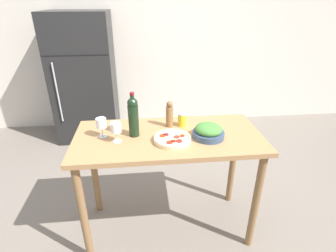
% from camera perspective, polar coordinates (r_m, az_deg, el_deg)
% --- Properties ---
extents(ground_plane, '(14.00, 14.00, 0.00)m').
position_cam_1_polar(ground_plane, '(2.46, 0.08, -20.65)').
color(ground_plane, slate).
extents(wall_back, '(6.40, 0.06, 2.60)m').
position_cam_1_polar(wall_back, '(3.90, -3.51, 18.84)').
color(wall_back, silver).
rests_on(wall_back, ground_plane).
extents(refrigerator, '(0.78, 0.66, 1.66)m').
position_cam_1_polar(refrigerator, '(3.71, -17.72, 9.85)').
color(refrigerator, black).
rests_on(refrigerator, ground_plane).
extents(prep_counter, '(1.37, 0.64, 0.89)m').
position_cam_1_polar(prep_counter, '(1.97, 0.10, -5.38)').
color(prep_counter, '#A87A4C').
rests_on(prep_counter, ground_plane).
extents(wine_bottle, '(0.07, 0.07, 0.33)m').
position_cam_1_polar(wine_bottle, '(1.86, -7.56, 2.17)').
color(wine_bottle, black).
rests_on(wine_bottle, prep_counter).
extents(wine_glass_near, '(0.07, 0.07, 0.14)m').
position_cam_1_polar(wine_glass_near, '(1.82, -11.25, -0.54)').
color(wine_glass_near, silver).
rests_on(wine_glass_near, prep_counter).
extents(wine_glass_far, '(0.07, 0.07, 0.14)m').
position_cam_1_polar(wine_glass_far, '(1.90, -14.32, 0.48)').
color(wine_glass_far, silver).
rests_on(wine_glass_far, prep_counter).
extents(pepper_mill, '(0.06, 0.06, 0.21)m').
position_cam_1_polar(pepper_mill, '(2.00, 0.33, 2.50)').
color(pepper_mill, olive).
rests_on(pepper_mill, prep_counter).
extents(salad_bowl, '(0.23, 0.23, 0.11)m').
position_cam_1_polar(salad_bowl, '(1.89, 8.82, -1.17)').
color(salad_bowl, '#384C6B').
rests_on(salad_bowl, prep_counter).
extents(homemade_pizza, '(0.26, 0.26, 0.04)m').
position_cam_1_polar(homemade_pizza, '(1.83, 0.93, -2.79)').
color(homemade_pizza, beige).
rests_on(homemade_pizza, prep_counter).
extents(salt_canister, '(0.07, 0.07, 0.11)m').
position_cam_1_polar(salt_canister, '(2.03, 3.10, 1.45)').
color(salt_canister, yellow).
rests_on(salt_canister, prep_counter).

